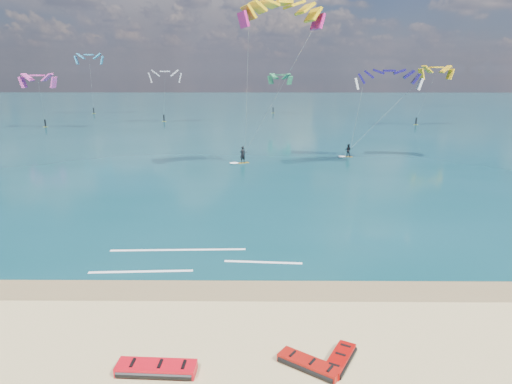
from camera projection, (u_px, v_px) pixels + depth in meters
ground at (225, 155)px, 58.63m from camera, size 320.00×320.00×0.00m
wet_sand_strip at (170, 289)px, 22.90m from camera, size 320.00×2.40×0.01m
sea at (243, 111)px, 120.42m from camera, size 320.00×200.00×0.04m
packed_kite_left at (157, 373)px, 16.62m from camera, size 3.17×1.33×0.43m
packed_kite_mid at (309, 368)px, 16.88m from camera, size 2.69×2.28×0.36m
packed_kite_right at (339, 363)px, 17.18m from camera, size 1.92×2.45×0.35m
kitesurfer_main at (261, 82)px, 47.69m from camera, size 11.19×9.68×18.37m
kitesurfer_far at (370, 107)px, 54.16m from camera, size 10.16×5.17×12.10m
shoreline_foam at (188, 259)px, 26.47m from camera, size 11.75×3.64×0.01m
distant_kites at (196, 94)px, 96.12m from camera, size 78.79×32.90×14.02m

